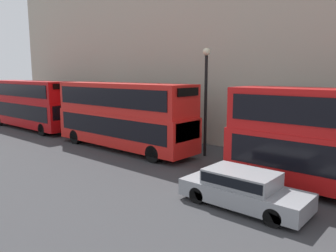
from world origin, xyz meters
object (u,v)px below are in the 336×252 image
Objects in this scene: bus_third_in_queue at (30,102)px; car_hatchback at (243,188)px; bus_second_in_queue at (122,113)px; pedestrian at (94,122)px.

bus_third_in_queue is 23.34m from car_hatchback.
bus_second_in_queue reaches higher than pedestrian.
bus_third_in_queue is 2.39× the size of car_hatchback.
car_hatchback is (-3.40, -23.03, -1.65)m from bus_third_in_queue.
car_hatchback is at bearing -107.84° from bus_second_in_queue.
car_hatchback is at bearing -109.60° from pedestrian.
car_hatchback is 2.55× the size of pedestrian.
bus_third_in_queue is at bearing 117.42° from pedestrian.
bus_second_in_queue is 5.84× the size of pedestrian.
bus_second_in_queue is 11.22m from car_hatchback.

